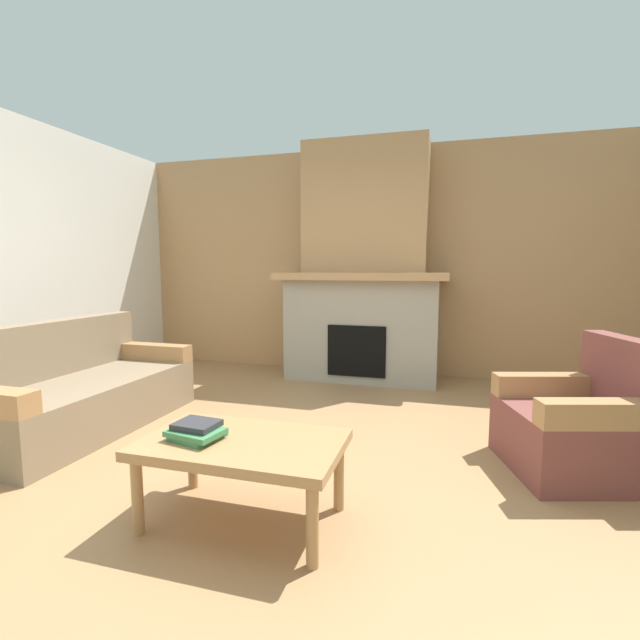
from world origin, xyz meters
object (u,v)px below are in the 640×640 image
(fireplace, at_px, (364,278))
(coffee_table, at_px, (242,450))
(couch, at_px, (79,393))
(armchair, at_px, (581,426))

(fireplace, distance_m, coffee_table, 3.23)
(fireplace, relative_size, coffee_table, 2.70)
(coffee_table, bearing_deg, couch, 155.28)
(couch, relative_size, coffee_table, 1.81)
(coffee_table, bearing_deg, fireplace, 89.47)
(armchair, xyz_separation_m, coffee_table, (-1.80, -1.10, 0.08))
(fireplace, xyz_separation_m, coffee_table, (-0.03, -3.13, -0.79))
(couch, bearing_deg, coffee_table, -24.72)
(armchair, bearing_deg, coffee_table, -148.40)
(fireplace, relative_size, couch, 1.50)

